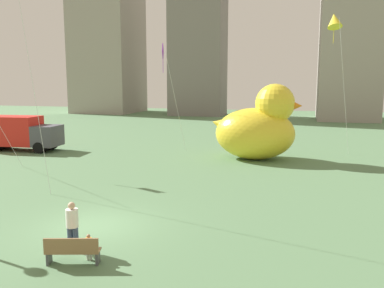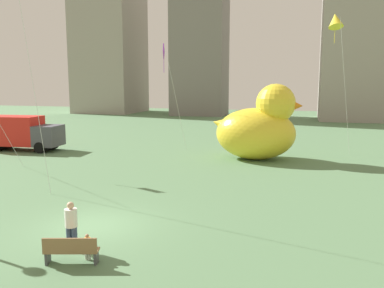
{
  "view_description": "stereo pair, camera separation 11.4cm",
  "coord_description": "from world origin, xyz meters",
  "px_view_note": "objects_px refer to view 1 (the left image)",
  "views": [
    {
      "loc": [
        7.78,
        -13.71,
        5.6
      ],
      "look_at": [
        2.25,
        6.31,
        2.44
      ],
      "focal_mm": 37.8,
      "sensor_mm": 36.0,
      "label": 1
    },
    {
      "loc": [
        7.89,
        -13.68,
        5.6
      ],
      "look_at": [
        2.25,
        6.31,
        2.44
      ],
      "focal_mm": 37.8,
      "sensor_mm": 36.0,
      "label": 2
    }
  ],
  "objects_px": {
    "person_child": "(89,246)",
    "giant_inflatable_duck": "(258,128)",
    "kite_purple": "(164,55)",
    "box_truck": "(19,133)",
    "person_adult": "(72,224)",
    "kite_yellow": "(334,21)",
    "park_bench": "(72,250)"
  },
  "relations": [
    {
      "from": "person_child",
      "to": "giant_inflatable_duck",
      "type": "xyz_separation_m",
      "value": [
        3.26,
        18.67,
        1.88
      ]
    },
    {
      "from": "giant_inflatable_duck",
      "to": "kite_purple",
      "type": "xyz_separation_m",
      "value": [
        -7.85,
        1.72,
        5.44
      ]
    },
    {
      "from": "person_child",
      "to": "kite_purple",
      "type": "distance_m",
      "value": 22.15
    },
    {
      "from": "box_truck",
      "to": "person_adult",
      "type": "bearing_deg",
      "value": -47.6
    },
    {
      "from": "kite_yellow",
      "to": "kite_purple",
      "type": "distance_m",
      "value": 13.4
    },
    {
      "from": "person_child",
      "to": "kite_yellow",
      "type": "xyz_separation_m",
      "value": [
        8.4,
        22.61,
        9.79
      ]
    },
    {
      "from": "box_truck",
      "to": "kite_purple",
      "type": "height_order",
      "value": "kite_purple"
    },
    {
      "from": "person_adult",
      "to": "box_truck",
      "type": "relative_size",
      "value": 0.25
    },
    {
      "from": "giant_inflatable_duck",
      "to": "kite_purple",
      "type": "bearing_deg",
      "value": 167.64
    },
    {
      "from": "box_truck",
      "to": "kite_yellow",
      "type": "relative_size",
      "value": 0.61
    },
    {
      "from": "park_bench",
      "to": "person_adult",
      "type": "distance_m",
      "value": 1.21
    },
    {
      "from": "giant_inflatable_duck",
      "to": "kite_purple",
      "type": "distance_m",
      "value": 9.7
    },
    {
      "from": "person_adult",
      "to": "park_bench",
      "type": "bearing_deg",
      "value": -59.16
    },
    {
      "from": "park_bench",
      "to": "giant_inflatable_duck",
      "type": "relative_size",
      "value": 0.26
    },
    {
      "from": "kite_purple",
      "to": "giant_inflatable_duck",
      "type": "bearing_deg",
      "value": -12.36
    },
    {
      "from": "person_child",
      "to": "kite_yellow",
      "type": "distance_m",
      "value": 26.03
    },
    {
      "from": "person_adult",
      "to": "box_truck",
      "type": "height_order",
      "value": "box_truck"
    },
    {
      "from": "park_bench",
      "to": "person_adult",
      "type": "relative_size",
      "value": 1.03
    },
    {
      "from": "kite_yellow",
      "to": "kite_purple",
      "type": "height_order",
      "value": "kite_yellow"
    },
    {
      "from": "person_adult",
      "to": "giant_inflatable_duck",
      "type": "height_order",
      "value": "giant_inflatable_duck"
    },
    {
      "from": "giant_inflatable_duck",
      "to": "kite_purple",
      "type": "relative_size",
      "value": 0.76
    },
    {
      "from": "park_bench",
      "to": "box_truck",
      "type": "distance_m",
      "value": 23.91
    },
    {
      "from": "person_adult",
      "to": "giant_inflatable_duck",
      "type": "relative_size",
      "value": 0.25
    },
    {
      "from": "person_child",
      "to": "box_truck",
      "type": "height_order",
      "value": "box_truck"
    },
    {
      "from": "kite_yellow",
      "to": "park_bench",
      "type": "bearing_deg",
      "value": -110.71
    },
    {
      "from": "park_bench",
      "to": "kite_purple",
      "type": "bearing_deg",
      "value": 101.59
    },
    {
      "from": "person_child",
      "to": "kite_purple",
      "type": "xyz_separation_m",
      "value": [
        -4.59,
        20.39,
        7.32
      ]
    },
    {
      "from": "park_bench",
      "to": "person_child",
      "type": "distance_m",
      "value": 0.54
    },
    {
      "from": "person_adult",
      "to": "person_child",
      "type": "bearing_deg",
      "value": -30.52
    },
    {
      "from": "person_child",
      "to": "box_truck",
      "type": "distance_m",
      "value": 23.8
    },
    {
      "from": "person_adult",
      "to": "kite_yellow",
      "type": "relative_size",
      "value": 0.15
    },
    {
      "from": "park_bench",
      "to": "person_child",
      "type": "xyz_separation_m",
      "value": [
        0.32,
        0.44,
        -0.0
      ]
    }
  ]
}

